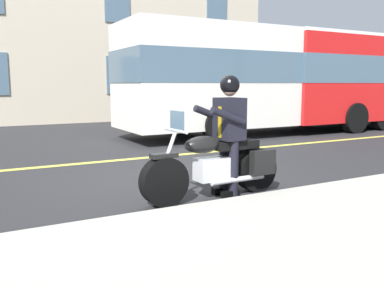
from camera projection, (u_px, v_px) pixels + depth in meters
ground_plane at (162, 179)px, 7.08m from camera, size 80.00×80.00×0.00m
lane_center_stripe at (124, 160)px, 8.82m from camera, size 60.00×0.16×0.01m
motorcycle_main at (217, 166)px, 5.86m from camera, size 2.22×0.64×1.26m
rider_main at (228, 125)px, 5.88m from camera, size 0.63×0.56×1.74m
bus_near at (283, 76)px, 13.65m from camera, size 11.05×2.70×3.30m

